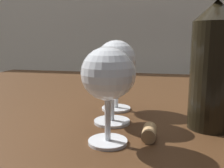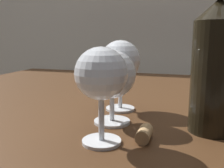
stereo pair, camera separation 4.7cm
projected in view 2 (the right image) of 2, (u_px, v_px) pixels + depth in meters
name	position (u px, v px, depth m)	size (l,w,h in m)	color
dining_table	(126.00, 128.00, 0.72)	(1.20, 0.89, 0.74)	#472B16
wine_glass_chardonnay	(101.00, 76.00, 0.37)	(0.08, 0.08, 0.15)	white
wine_glass_port	(112.00, 76.00, 0.46)	(0.09, 0.09, 0.14)	white
wine_glass_pinot	(120.00, 62.00, 0.55)	(0.09, 0.09, 0.15)	white
wine_bottle	(215.00, 63.00, 0.41)	(0.08, 0.08, 0.31)	black
cork	(144.00, 134.00, 0.40)	(0.02, 0.02, 0.04)	tan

